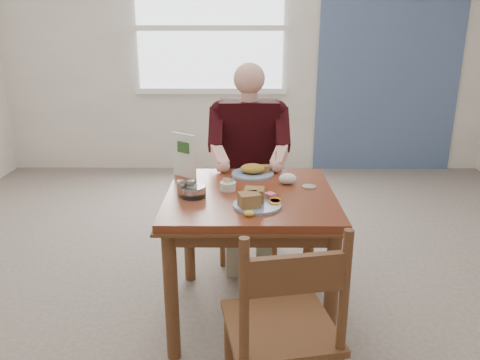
{
  "coord_description": "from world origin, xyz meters",
  "views": [
    {
      "loc": [
        -0.04,
        -2.38,
        1.59
      ],
      "look_at": [
        -0.06,
        0.0,
        0.82
      ],
      "focal_mm": 35.0,
      "sensor_mm": 36.0,
      "label": 1
    }
  ],
  "objects_px": {
    "table": "(250,212)",
    "near_plate": "(255,200)",
    "far_plate": "(253,171)",
    "chair_far": "(248,191)",
    "diner": "(249,149)",
    "chair_near": "(283,331)"
  },
  "relations": [
    {
      "from": "chair_near",
      "to": "diner",
      "type": "relative_size",
      "value": 0.69
    },
    {
      "from": "chair_near",
      "to": "diner",
      "type": "height_order",
      "value": "diner"
    },
    {
      "from": "table",
      "to": "near_plate",
      "type": "bearing_deg",
      "value": -84.22
    },
    {
      "from": "chair_near",
      "to": "near_plate",
      "type": "distance_m",
      "value": 0.71
    },
    {
      "from": "chair_near",
      "to": "far_plate",
      "type": "relative_size",
      "value": 3.42
    },
    {
      "from": "table",
      "to": "diner",
      "type": "height_order",
      "value": "diner"
    },
    {
      "from": "chair_far",
      "to": "diner",
      "type": "relative_size",
      "value": 0.69
    },
    {
      "from": "far_plate",
      "to": "table",
      "type": "bearing_deg",
      "value": -94.15
    },
    {
      "from": "chair_near",
      "to": "far_plate",
      "type": "xyz_separation_m",
      "value": [
        -0.09,
        1.16,
        0.3
      ]
    },
    {
      "from": "chair_near",
      "to": "near_plate",
      "type": "height_order",
      "value": "chair_near"
    },
    {
      "from": "chair_near",
      "to": "diner",
      "type": "distance_m",
      "value": 1.59
    },
    {
      "from": "table",
      "to": "far_plate",
      "type": "xyz_separation_m",
      "value": [
        0.02,
        0.32,
        0.14
      ]
    },
    {
      "from": "chair_far",
      "to": "near_plate",
      "type": "xyz_separation_m",
      "value": [
        0.02,
        -1.0,
        0.3
      ]
    },
    {
      "from": "far_plate",
      "to": "near_plate",
      "type": "bearing_deg",
      "value": -90.32
    },
    {
      "from": "diner",
      "to": "far_plate",
      "type": "bearing_deg",
      "value": -86.56
    },
    {
      "from": "far_plate",
      "to": "diner",
      "type": "bearing_deg",
      "value": 93.44
    },
    {
      "from": "chair_far",
      "to": "far_plate",
      "type": "height_order",
      "value": "chair_far"
    },
    {
      "from": "table",
      "to": "diner",
      "type": "relative_size",
      "value": 0.66
    },
    {
      "from": "chair_near",
      "to": "far_plate",
      "type": "height_order",
      "value": "chair_near"
    },
    {
      "from": "chair_far",
      "to": "far_plate",
      "type": "distance_m",
      "value": 0.56
    },
    {
      "from": "chair_far",
      "to": "diner",
      "type": "distance_m",
      "value": 0.34
    },
    {
      "from": "chair_near",
      "to": "near_plate",
      "type": "bearing_deg",
      "value": 98.48
    }
  ]
}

